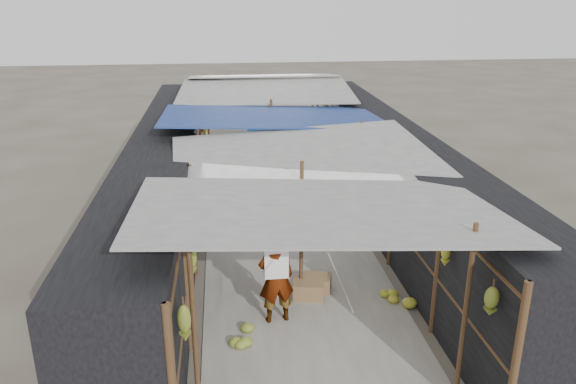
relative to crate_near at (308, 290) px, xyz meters
name	(u,v)px	position (x,y,z in m)	size (l,w,h in m)	color
aisle_slab	(281,222)	(-0.11, 3.66, -0.16)	(3.60, 16.00, 0.02)	#9E998E
stall_left	(167,182)	(-2.81, 3.66, 0.98)	(1.40, 15.00, 2.30)	black
stall_right	(390,174)	(2.59, 3.66, 0.98)	(1.40, 15.00, 2.30)	black
crate_near	(308,290)	(0.00, 0.00, 0.00)	(0.55, 0.44, 0.33)	olive
crate_mid	(317,283)	(0.21, 0.23, -0.01)	(0.52, 0.42, 0.31)	olive
crate_back	(255,161)	(-0.44, 8.64, -0.03)	(0.41, 0.34, 0.26)	olive
black_basin	(350,219)	(1.59, 3.48, -0.07)	(0.62, 0.62, 0.19)	black
vendor_elderly	(276,277)	(-0.66, -0.71, 0.67)	(0.61, 0.40, 1.67)	white
shopper_blue	(249,161)	(-0.75, 6.45, 0.62)	(0.76, 0.60, 1.57)	#1E4096
vendor_seated	(318,166)	(1.36, 6.92, 0.25)	(0.54, 0.31, 0.84)	#4D4743
market_canopy	(280,123)	(-0.08, 4.02, 2.24)	(5.62, 15.20, 2.77)	brown
hanging_bananas	(283,158)	(-0.07, 3.51, 1.52)	(3.95, 14.24, 0.77)	olive
floor_bananas	(272,233)	(-0.43, 2.67, -0.02)	(3.76, 10.28, 0.36)	olive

